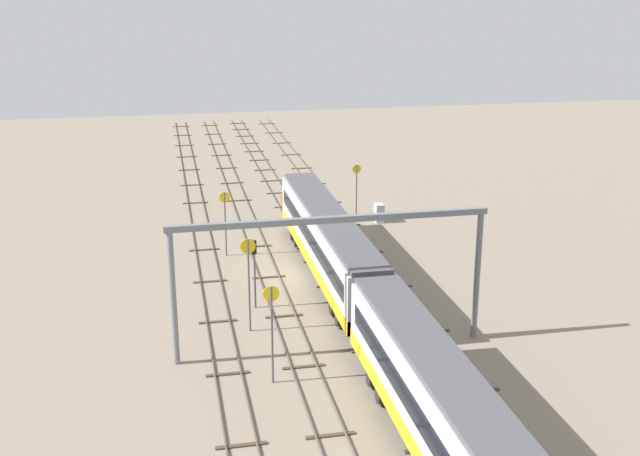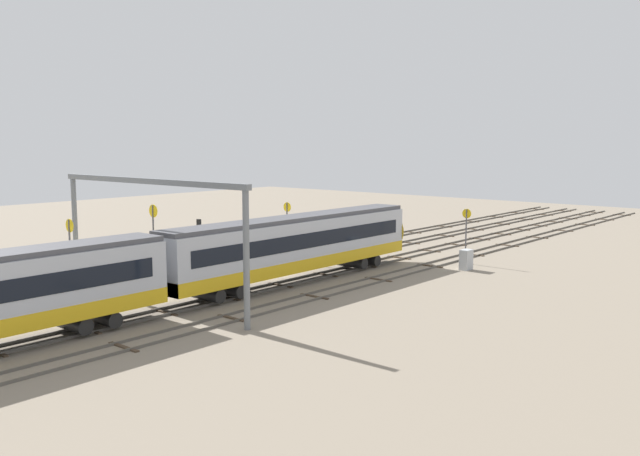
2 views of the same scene
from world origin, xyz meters
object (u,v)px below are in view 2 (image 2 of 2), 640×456
signal_light_trackside_approach (199,241)px  relay_cabinet (466,260)px  speed_sign_mid_trackside (70,251)px  speed_sign_near_foreground (154,234)px  speed_sign_far_trackside (466,229)px  overhead_gantry (148,209)px  speed_sign_distant_end (287,224)px

signal_light_trackside_approach → relay_cabinet: size_ratio=2.81×
speed_sign_mid_trackside → signal_light_trackside_approach: 10.24m
speed_sign_near_foreground → speed_sign_far_trackside: 26.17m
speed_sign_near_foreground → signal_light_trackside_approach: speed_sign_near_foreground is taller
overhead_gantry → speed_sign_near_foreground: overhead_gantry is taller
overhead_gantry → speed_sign_distant_end: 18.44m
relay_cabinet → speed_sign_distant_end: bearing=113.8°
speed_sign_mid_trackside → speed_sign_far_trackside: (29.70, -12.02, -0.53)m
overhead_gantry → signal_light_trackside_approach: bearing=27.0°
signal_light_trackside_approach → relay_cabinet: bearing=-37.9°
speed_sign_near_foreground → speed_sign_distant_end: bearing=0.9°
speed_sign_near_foreground → relay_cabinet: bearing=-34.3°
overhead_gantry → signal_light_trackside_approach: overhead_gantry is taller
speed_sign_mid_trackside → speed_sign_distant_end: speed_sign_mid_trackside is taller
speed_sign_near_foreground → speed_sign_far_trackside: (23.00, -12.46, -0.83)m
signal_light_trackside_approach → speed_sign_near_foreground: bearing=167.9°
speed_sign_mid_trackside → signal_light_trackside_approach: size_ratio=1.19×
speed_sign_near_foreground → speed_sign_mid_trackside: size_ratio=1.07×
speed_sign_far_trackside → signal_light_trackside_approach: bearing=149.0°
speed_sign_far_trackside → speed_sign_distant_end: size_ratio=0.92×
overhead_gantry → signal_light_trackside_approach: (6.98, 3.56, -3.11)m
speed_sign_distant_end → signal_light_trackside_approach: speed_sign_distant_end is taller
speed_sign_near_foreground → speed_sign_mid_trackside: bearing=-176.2°
speed_sign_near_foreground → signal_light_trackside_approach: size_ratio=1.28×
speed_sign_near_foreground → speed_sign_far_trackside: size_ratio=1.27×
speed_sign_mid_trackside → speed_sign_distant_end: 20.89m
speed_sign_far_trackside → speed_sign_mid_trackside: bearing=158.0°
speed_sign_far_trackside → signal_light_trackside_approach: size_ratio=1.01×
speed_sign_far_trackside → relay_cabinet: (-2.59, -1.45, -2.17)m
speed_sign_far_trackside → speed_sign_distant_end: (-8.82, 12.68, 0.26)m
speed_sign_near_foreground → relay_cabinet: (20.41, -13.91, -3.00)m
speed_sign_mid_trackside → speed_sign_distant_end: size_ratio=1.08×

